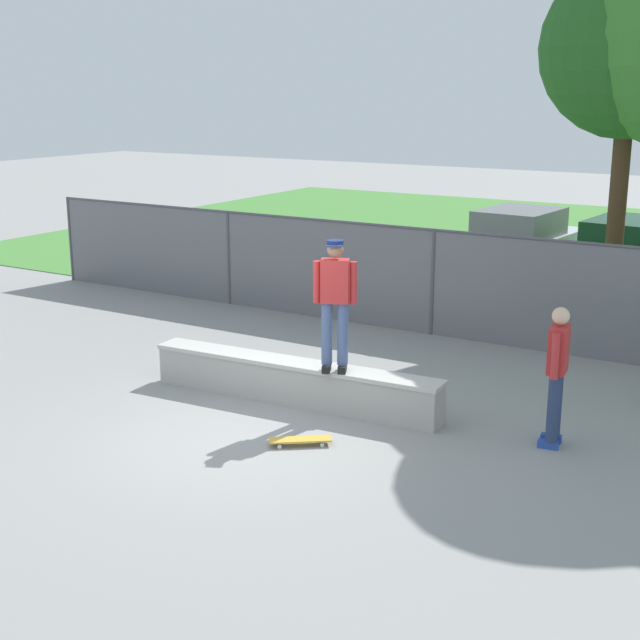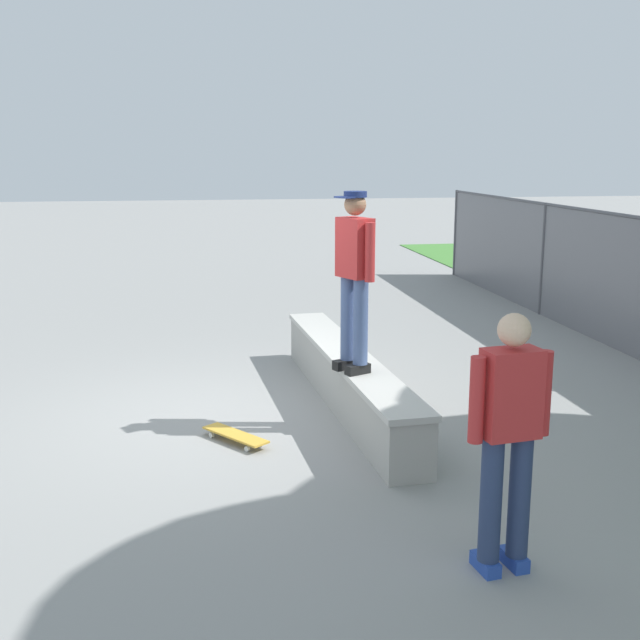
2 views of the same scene
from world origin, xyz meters
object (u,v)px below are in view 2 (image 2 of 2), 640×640
Objects in this scene: skateboarder at (354,272)px; bystander at (509,433)px; concrete_ledge at (347,379)px; skateboard at (235,435)px.

skateboarder is 3.07m from bystander.
bystander is at bearing 5.32° from concrete_ledge.
skateboarder reaches higher than concrete_ledge.
concrete_ledge is 2.50× the size of bystander.
skateboard is at bearing -79.79° from skateboarder.
skateboarder is 1.01× the size of bystander.
concrete_ledge is 1.66m from skateboard.
skateboard is at bearing -54.15° from concrete_ledge.
skateboarder is at bearing 100.21° from skateboard.
concrete_ledge reaches higher than skateboard.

